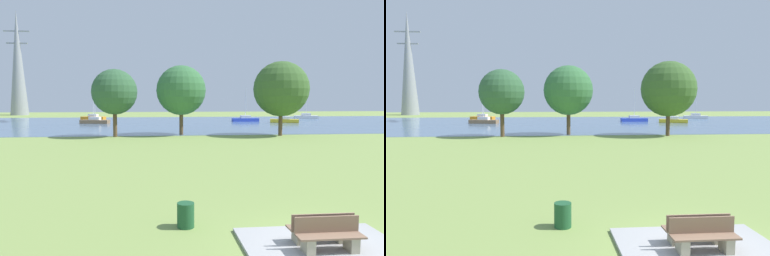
% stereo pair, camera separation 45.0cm
% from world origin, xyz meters
% --- Properties ---
extents(ground_plane, '(160.00, 160.00, 0.00)m').
position_xyz_m(ground_plane, '(0.00, 22.00, 0.00)').
color(ground_plane, '#7F994C').
extents(concrete_pad, '(4.40, 3.20, 0.10)m').
position_xyz_m(concrete_pad, '(0.00, 0.00, 0.05)').
color(concrete_pad, '#9F9F9F').
rests_on(concrete_pad, ground).
extents(bench_facing_water, '(1.80, 0.48, 0.89)m').
position_xyz_m(bench_facing_water, '(0.00, 0.27, 0.47)').
color(bench_facing_water, tan).
rests_on(bench_facing_water, concrete_pad).
extents(bench_facing_inland, '(1.80, 0.48, 0.89)m').
position_xyz_m(bench_facing_inland, '(0.00, -0.27, 0.47)').
color(bench_facing_inland, tan).
rests_on(bench_facing_inland, concrete_pad).
extents(litter_bin, '(0.56, 0.56, 0.80)m').
position_xyz_m(litter_bin, '(-3.65, 2.08, 0.40)').
color(litter_bin, '#1E512D').
rests_on(litter_bin, ground).
extents(water_surface, '(140.00, 40.00, 0.02)m').
position_xyz_m(water_surface, '(0.00, 50.00, 0.01)').
color(water_surface, slate).
rests_on(water_surface, ground).
extents(sailboat_brown, '(5.01, 2.53, 5.30)m').
position_xyz_m(sailboat_brown, '(-15.15, 50.48, 0.44)').
color(sailboat_brown, brown).
rests_on(sailboat_brown, water_surface).
extents(sailboat_white, '(5.02, 2.58, 5.55)m').
position_xyz_m(sailboat_white, '(26.55, 61.80, 0.45)').
color(sailboat_white, white).
rests_on(sailboat_white, water_surface).
extents(sailboat_blue, '(4.80, 1.51, 6.08)m').
position_xyz_m(sailboat_blue, '(11.33, 53.44, 0.45)').
color(sailboat_blue, blue).
rests_on(sailboat_blue, water_surface).
extents(sailboat_yellow, '(5.02, 3.04, 6.32)m').
position_xyz_m(sailboat_yellow, '(17.29, 49.59, 0.46)').
color(sailboat_yellow, yellow).
rests_on(sailboat_yellow, water_surface).
extents(sailboat_orange, '(5.03, 2.77, 6.25)m').
position_xyz_m(sailboat_orange, '(-17.47, 61.68, 0.45)').
color(sailboat_orange, orange).
rests_on(sailboat_orange, water_surface).
extents(tree_east_near, '(4.93, 4.93, 7.37)m').
position_xyz_m(tree_east_near, '(-9.25, 29.54, 4.88)').
color(tree_east_near, brown).
rests_on(tree_east_near, ground).
extents(tree_mid_shore, '(5.67, 5.67, 7.95)m').
position_xyz_m(tree_mid_shore, '(-1.91, 30.90, 5.11)').
color(tree_mid_shore, brown).
rests_on(tree_mid_shore, ground).
extents(tree_west_far, '(6.16, 6.16, 8.33)m').
position_xyz_m(tree_west_far, '(9.17, 29.03, 5.25)').
color(tree_west_far, brown).
rests_on(tree_west_far, ground).
extents(electricity_pylon, '(6.40, 4.40, 26.44)m').
position_xyz_m(electricity_pylon, '(-39.98, 83.98, 13.23)').
color(electricity_pylon, gray).
rests_on(electricity_pylon, ground).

